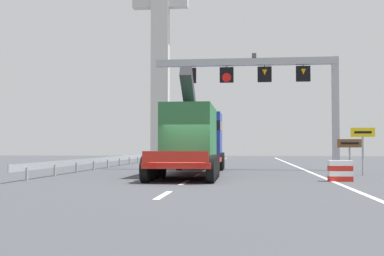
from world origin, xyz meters
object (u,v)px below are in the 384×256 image
at_px(overhead_lane_gantry, 270,79).
at_px(exit_sign_yellow, 363,140).
at_px(heavy_haul_truck_red, 195,138).
at_px(tourist_info_sign_brown, 350,147).
at_px(crash_barrier_striped, 340,171).
at_px(bridge_pylon_distant, 160,31).

bearing_deg(overhead_lane_gantry, exit_sign_yellow, -50.36).
relative_size(overhead_lane_gantry, heavy_haul_truck_red, 0.84).
distance_m(heavy_haul_truck_red, tourist_info_sign_brown, 8.83).
distance_m(overhead_lane_gantry, crash_barrier_striped, 11.41).
distance_m(tourist_info_sign_brown, bridge_pylon_distant, 56.54).
bearing_deg(bridge_pylon_distant, exit_sign_yellow, -69.23).
height_order(heavy_haul_truck_red, exit_sign_yellow, heavy_haul_truck_red).
distance_m(heavy_haul_truck_red, bridge_pylon_distant, 55.19).
height_order(overhead_lane_gantry, tourist_info_sign_brown, overhead_lane_gantry).
xyz_separation_m(heavy_haul_truck_red, tourist_info_sign_brown, (8.71, 1.34, -0.54)).
bearing_deg(bridge_pylon_distant, heavy_haul_truck_red, -77.89).
xyz_separation_m(overhead_lane_gantry, heavy_haul_truck_red, (-4.41, -4.13, -3.79)).
bearing_deg(overhead_lane_gantry, bridge_pylon_distant, 108.14).
distance_m(overhead_lane_gantry, exit_sign_yellow, 8.01).
bearing_deg(tourist_info_sign_brown, overhead_lane_gantry, 147.11).
distance_m(heavy_haul_truck_red, crash_barrier_striped, 9.04).
height_order(overhead_lane_gantry, bridge_pylon_distant, bridge_pylon_distant).
distance_m(overhead_lane_gantry, heavy_haul_truck_red, 7.13).
xyz_separation_m(exit_sign_yellow, tourist_info_sign_brown, (-0.14, 2.58, -0.38)).
bearing_deg(bridge_pylon_distant, tourist_info_sign_brown, -68.39).
height_order(crash_barrier_striped, bridge_pylon_distant, bridge_pylon_distant).
bearing_deg(tourist_info_sign_brown, bridge_pylon_distant, 111.61).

